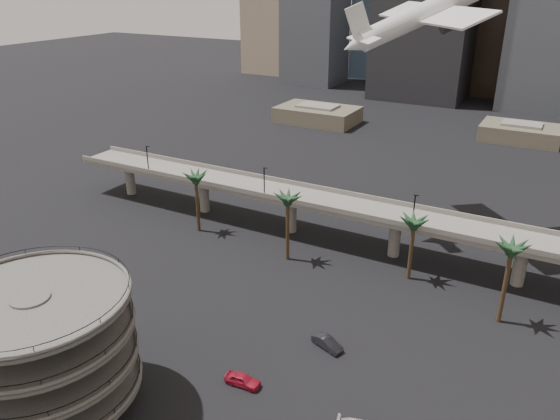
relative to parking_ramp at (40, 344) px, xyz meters
The scene contains 7 objects.
parking_ramp is the anchor object (origin of this frame).
overpass 60.46m from the parking_ramp, 77.57° to the left, with size 130.00×9.30×14.70m.
palm_trees 56.79m from the parking_ramp, 64.34° to the left, with size 76.40×18.40×14.00m.
low_buildings 147.81m from the parking_ramp, 82.26° to the left, with size 135.00×27.50×6.80m.
airborne_jet 85.33m from the parking_ramp, 72.87° to the left, with size 29.72×28.80×17.36m.
car_a 25.12m from the parking_ramp, 39.69° to the left, with size 1.94×4.81×1.64m, color #B81A33.
car_b 37.80m from the parking_ramp, 48.18° to the left, with size 1.72×4.93×1.63m, color black.
Camera 1 is at (36.39, -35.90, 49.27)m, focal length 35.00 mm.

